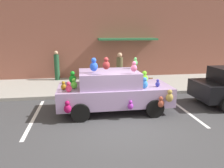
{
  "coord_description": "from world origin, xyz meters",
  "views": [
    {
      "loc": [
        -1.3,
        -6.35,
        2.91
      ],
      "look_at": [
        -0.05,
        1.85,
        0.9
      ],
      "focal_mm": 33.77,
      "sensor_mm": 36.0,
      "label": 1
    }
  ],
  "objects_px": {
    "teddy_bear_on_sidewalk": "(150,83)",
    "pedestrian_near_shopfront": "(57,66)",
    "pedestrian_walking_past": "(120,69)",
    "plush_covered_car": "(113,90)"
  },
  "relations": [
    {
      "from": "teddy_bear_on_sidewalk",
      "to": "pedestrian_near_shopfront",
      "type": "distance_m",
      "value": 5.68
    },
    {
      "from": "pedestrian_near_shopfront",
      "to": "pedestrian_walking_past",
      "type": "bearing_deg",
      "value": -23.22
    },
    {
      "from": "teddy_bear_on_sidewalk",
      "to": "pedestrian_walking_past",
      "type": "xyz_separation_m",
      "value": [
        -1.37,
        1.28,
        0.55
      ]
    },
    {
      "from": "pedestrian_near_shopfront",
      "to": "pedestrian_walking_past",
      "type": "distance_m",
      "value": 3.85
    },
    {
      "from": "teddy_bear_on_sidewalk",
      "to": "pedestrian_walking_past",
      "type": "height_order",
      "value": "pedestrian_walking_past"
    },
    {
      "from": "teddy_bear_on_sidewalk",
      "to": "plush_covered_car",
      "type": "bearing_deg",
      "value": -133.41
    },
    {
      "from": "plush_covered_car",
      "to": "pedestrian_walking_past",
      "type": "xyz_separation_m",
      "value": [
        0.96,
        3.74,
        0.16
      ]
    },
    {
      "from": "teddy_bear_on_sidewalk",
      "to": "pedestrian_walking_past",
      "type": "distance_m",
      "value": 1.95
    },
    {
      "from": "plush_covered_car",
      "to": "pedestrian_walking_past",
      "type": "height_order",
      "value": "plush_covered_car"
    },
    {
      "from": "plush_covered_car",
      "to": "pedestrian_near_shopfront",
      "type": "relative_size",
      "value": 2.39
    }
  ]
}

